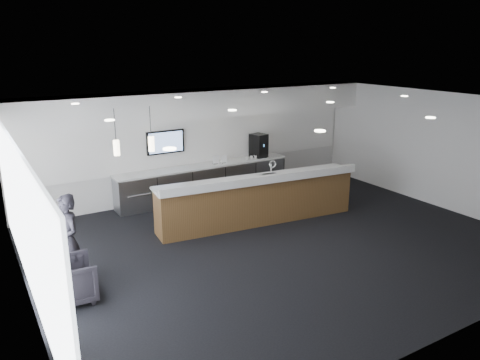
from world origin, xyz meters
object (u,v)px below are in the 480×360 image
service_counter (258,199)px  lounge_guest (68,241)px  coffee_machine (259,146)px  armchair (70,281)px

service_counter → lounge_guest: 4.61m
lounge_guest → service_counter: bearing=88.2°
service_counter → lounge_guest: size_ratio=3.00×
service_counter → coffee_machine: size_ratio=7.43×
coffee_machine → lounge_guest: bearing=-164.2°
service_counter → coffee_machine: 2.90m
coffee_machine → armchair: (-6.20, -3.78, -0.92)m
coffee_machine → armchair: size_ratio=0.83×
armchair → coffee_machine: bearing=-56.2°
service_counter → armchair: bearing=-157.0°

